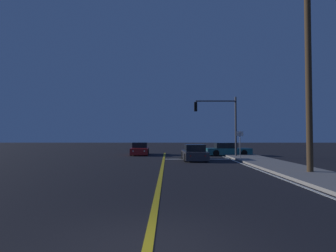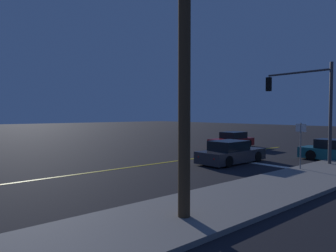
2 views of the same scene
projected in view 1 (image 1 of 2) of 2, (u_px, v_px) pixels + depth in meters
The scene contains 11 objects.
ground_plane at pixel (146, 250), 5.24m from camera, with size 160.00×160.00×0.00m, color black.
sidewalk_right at pixel (298, 172), 16.09m from camera, with size 3.20×38.92×0.15m, color gray.
lane_line_center at pixel (160, 173), 16.05m from camera, with size 0.20×36.75×0.01m, color gold.
lane_line_edge_right at pixel (265, 173), 16.08m from camera, with size 0.16×36.75×0.01m, color silver.
stop_bar at pixel (197, 159), 25.37m from camera, with size 6.11×0.50×0.01m, color silver.
car_following_oncoming_teal at pixel (226, 150), 29.98m from camera, with size 4.69×1.95×1.34m.
car_parked_curb_red at pixel (138, 149), 31.24m from camera, with size 2.06×4.60×1.34m.
car_side_waiting_charcoal at pixel (193, 153), 24.39m from camera, with size 2.04×4.75×1.34m.
traffic_signal_near_right at pixel (219, 117), 27.81m from camera, with size 4.09×0.28×5.82m.
utility_pole_right at pixel (307, 68), 15.68m from camera, with size 1.91×0.33×11.13m.
street_sign_corner at pixel (239, 140), 24.94m from camera, with size 0.56×0.08×2.49m.
Camera 1 is at (0.38, -5.32, 2.08)m, focal length 30.85 mm.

